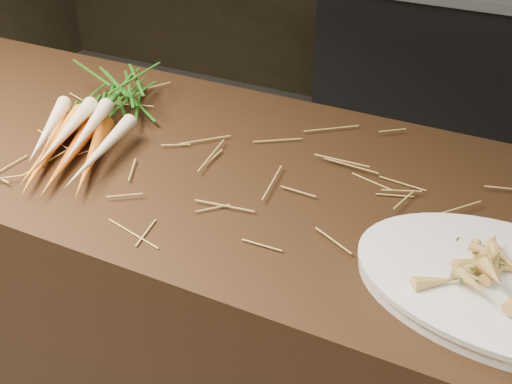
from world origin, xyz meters
TOP-DOWN VIEW (x-y plane):
  - main_counter at (0.00, 0.30)m, footprint 2.40×0.70m
  - straw_bedding at (0.00, 0.30)m, footprint 1.40×0.60m
  - root_veg_bunch at (-0.50, 0.31)m, footprint 0.35×0.55m
  - serving_platter at (0.39, 0.15)m, footprint 0.47×0.33m
  - roasted_veg_heap at (0.39, 0.15)m, footprint 0.23×0.17m

SIDE VIEW (x-z plane):
  - main_counter at x=0.00m, z-range 0.00..0.90m
  - straw_bedding at x=0.00m, z-range 0.90..0.92m
  - serving_platter at x=0.39m, z-range 0.90..0.92m
  - root_veg_bunch at x=-0.50m, z-range 0.90..1.00m
  - roasted_veg_heap at x=0.39m, z-range 0.92..0.97m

